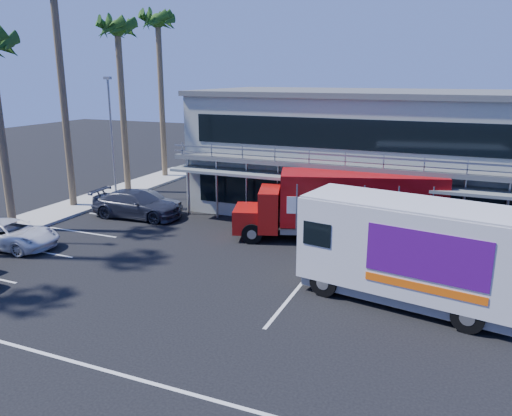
% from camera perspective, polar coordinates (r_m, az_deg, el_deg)
% --- Properties ---
extents(ground, '(120.00, 120.00, 0.00)m').
position_cam_1_polar(ground, '(19.48, -2.36, -9.98)').
color(ground, black).
rests_on(ground, ground).
extents(building, '(22.40, 12.00, 7.30)m').
position_cam_1_polar(building, '(31.56, 14.34, 6.23)').
color(building, gray).
rests_on(building, ground).
extents(curb_strip, '(3.00, 32.00, 0.16)m').
position_cam_1_polar(curb_strip, '(32.52, -22.20, -0.62)').
color(curb_strip, '#A5A399').
rests_on(curb_strip, ground).
extents(palm_e, '(2.80, 2.80, 12.25)m').
position_cam_1_polar(palm_e, '(36.60, -15.50, 18.19)').
color(palm_e, brown).
rests_on(palm_e, ground).
extents(palm_f, '(2.80, 2.80, 13.25)m').
position_cam_1_polar(palm_f, '(41.37, -11.12, 19.27)').
color(palm_f, brown).
rests_on(palm_f, ground).
extents(light_pole_far, '(0.50, 0.25, 8.09)m').
position_cam_1_polar(light_pole_far, '(34.84, -16.18, 8.31)').
color(light_pole_far, gray).
rests_on(light_pole_far, ground).
extents(red_truck, '(10.63, 5.37, 3.50)m').
position_cam_1_polar(red_truck, '(25.59, 10.26, 0.51)').
color(red_truck, '#A3100D').
rests_on(red_truck, ground).
extents(white_van, '(8.23, 4.03, 3.85)m').
position_cam_1_polar(white_van, '(19.04, 17.16, -4.63)').
color(white_van, silver).
rests_on(white_van, ground).
extents(parked_car_c, '(4.92, 2.45, 1.34)m').
position_cam_1_polar(parked_car_c, '(27.21, -26.20, -2.69)').
color(parked_car_c, silver).
rests_on(parked_car_c, ground).
extents(parked_car_d, '(5.60, 2.57, 1.59)m').
position_cam_1_polar(parked_car_d, '(30.31, -13.46, 0.41)').
color(parked_car_d, '#292B36').
rests_on(parked_car_d, ground).
extents(parked_car_e, '(4.48, 1.91, 1.51)m').
position_cam_1_polar(parked_car_e, '(31.12, -12.38, 0.78)').
color(parked_car_e, slate).
rests_on(parked_car_e, ground).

